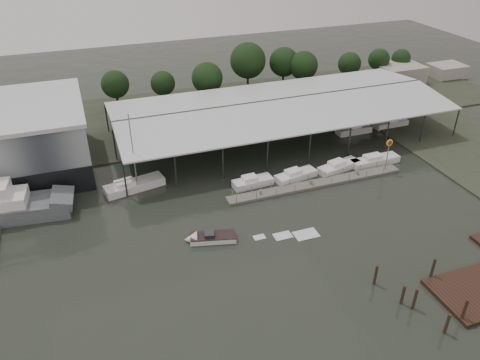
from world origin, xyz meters
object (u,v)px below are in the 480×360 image
object	(u,v)px
grey_trawler	(8,207)
white_sailboat	(134,185)
speedboat_underway	(209,238)
shell_fuel_sign	(389,149)

from	to	relation	value
grey_trawler	white_sailboat	distance (m)	16.78
white_sailboat	speedboat_underway	bearing A→B (deg)	-77.13
white_sailboat	speedboat_underway	distance (m)	16.86
grey_trawler	speedboat_underway	bearing A→B (deg)	-24.72
shell_fuel_sign	white_sailboat	size ratio (longest dim) A/B	0.46
speedboat_underway	grey_trawler	bearing A→B (deg)	-16.38
shell_fuel_sign	white_sailboat	distance (m)	38.81
speedboat_underway	shell_fuel_sign	bearing A→B (deg)	-152.53
shell_fuel_sign	speedboat_underway	bearing A→B (deg)	-166.82
shell_fuel_sign	speedboat_underway	size ratio (longest dim) A/B	0.32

